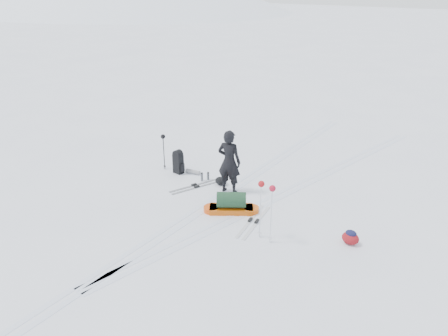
# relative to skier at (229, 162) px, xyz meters

# --- Properties ---
(ground) EXTENTS (200.00, 200.00, 0.00)m
(ground) POSITION_rel_skier_xyz_m (0.01, -0.56, -0.96)
(ground) COLOR white
(ground) RESTS_ON ground
(ski_tracks) EXTENTS (3.38, 17.97, 0.01)m
(ski_tracks) POSITION_rel_skier_xyz_m (0.62, 0.31, -0.96)
(ski_tracks) COLOR silver
(ski_tracks) RESTS_ON ground
(skier) EXTENTS (0.79, 0.61, 1.92)m
(skier) POSITION_rel_skier_xyz_m (0.00, 0.00, 0.00)
(skier) COLOR black
(skier) RESTS_ON ground
(pulk_sled) EXTENTS (1.46, 1.25, 0.58)m
(pulk_sled) POSITION_rel_skier_xyz_m (0.80, -0.93, -0.74)
(pulk_sled) COLOR #BF4E0B
(pulk_sled) RESTS_ON ground
(expedition_rucksack) EXTENTS (0.83, 0.48, 0.80)m
(expedition_rucksack) POSITION_rel_skier_xyz_m (-2.09, 0.10, -0.59)
(expedition_rucksack) COLOR black
(expedition_rucksack) RESTS_ON ground
(ski_poles_black) EXTENTS (0.16, 0.15, 1.21)m
(ski_poles_black) POSITION_rel_skier_xyz_m (-2.74, 0.03, 0.03)
(ski_poles_black) COLOR black
(ski_poles_black) RESTS_ON ground
(ski_poles_silver) EXTENTS (0.48, 0.19, 1.52)m
(ski_poles_silver) POSITION_rel_skier_xyz_m (2.28, -1.52, 0.31)
(ski_poles_silver) COLOR silver
(ski_poles_silver) RESTS_ON ground
(touring_skis_grey) EXTENTS (0.76, 1.69, 0.06)m
(touring_skis_grey) POSITION_rel_skier_xyz_m (-1.01, -0.36, -0.95)
(touring_skis_grey) COLOR gray
(touring_skis_grey) RESTS_ON ground
(touring_skis_white) EXTENTS (0.70, 1.86, 0.07)m
(touring_skis_white) POSITION_rel_skier_xyz_m (1.58, -0.99, -0.95)
(touring_skis_white) COLOR silver
(touring_skis_white) RESTS_ON ground
(rope_coil) EXTENTS (0.51, 0.51, 0.05)m
(rope_coil) POSITION_rel_skier_xyz_m (0.45, -0.92, -0.93)
(rope_coil) COLOR #629FEE
(rope_coil) RESTS_ON ground
(small_daypack) EXTENTS (0.52, 0.49, 0.36)m
(small_daypack) POSITION_rel_skier_xyz_m (3.97, -0.40, -0.79)
(small_daypack) COLOR maroon
(small_daypack) RESTS_ON ground
(thermos_pair) EXTENTS (0.19, 0.27, 0.28)m
(thermos_pair) POSITION_rel_skier_xyz_m (-1.09, 0.17, -0.83)
(thermos_pair) COLOR slate
(thermos_pair) RESTS_ON ground
(stuff_sack) EXTENTS (0.47, 0.41, 0.24)m
(stuff_sack) POSITION_rel_skier_xyz_m (-0.50, 0.24, -0.84)
(stuff_sack) COLOR black
(stuff_sack) RESTS_ON ground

